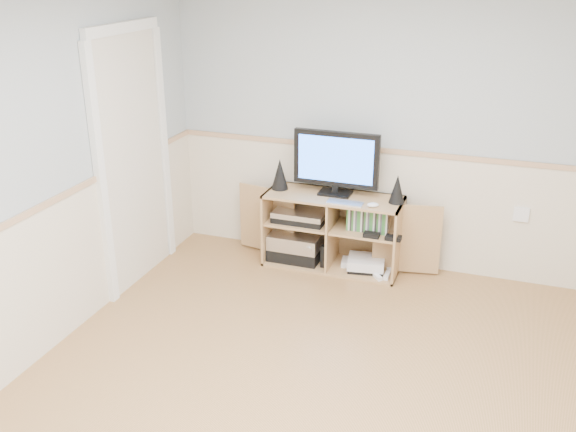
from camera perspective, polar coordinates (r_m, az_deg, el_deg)
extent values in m
cube|color=#B77F51|center=(3.95, 2.99, -17.92)|extent=(4.00, 4.50, 0.02)
cube|color=#A4ADB2|center=(4.26, -23.54, 2.73)|extent=(0.02, 4.50, 2.50)
cube|color=#A4ADB2|center=(5.39, 10.24, 8.03)|extent=(4.00, 0.02, 2.50)
cube|color=beige|center=(5.60, 9.69, 0.53)|extent=(4.00, 0.01, 1.00)
cube|color=tan|center=(5.43, 10.03, 5.62)|extent=(4.00, 0.02, 0.04)
cube|color=beige|center=(5.29, -13.59, 4.66)|extent=(0.03, 0.82, 2.00)
cube|color=tan|center=(5.68, 3.90, -4.28)|extent=(1.17, 0.44, 0.02)
cube|color=tan|center=(5.43, 4.07, 1.68)|extent=(1.17, 0.44, 0.02)
cube|color=tan|center=(5.71, -1.56, -0.61)|extent=(0.02, 0.44, 0.65)
cube|color=tan|center=(5.44, 9.81, -2.15)|extent=(0.02, 0.44, 0.65)
cube|color=tan|center=(5.73, 4.55, -0.58)|extent=(1.17, 0.02, 0.65)
cube|color=tan|center=(5.55, 3.99, -1.37)|extent=(0.02, 0.42, 0.61)
cube|color=tan|center=(5.60, 1.13, -0.46)|extent=(0.55, 0.40, 0.02)
cube|color=tan|center=(5.46, 6.95, -1.24)|extent=(0.55, 0.40, 0.02)
cube|color=tan|center=(5.78, -1.89, -0.32)|extent=(0.56, 0.12, 0.61)
cube|color=tan|center=(5.48, 10.51, -2.00)|extent=(0.56, 0.12, 0.61)
cube|color=black|center=(5.47, 4.22, 2.05)|extent=(0.27, 0.18, 0.02)
cube|color=black|center=(5.46, 4.23, 2.45)|extent=(0.05, 0.04, 0.06)
cube|color=black|center=(5.37, 4.31, 5.09)|extent=(0.73, 0.05, 0.47)
cube|color=#3072FF|center=(5.35, 4.23, 5.01)|extent=(0.64, 0.01, 0.38)
cone|color=black|center=(5.54, -0.73, 3.75)|extent=(0.15, 0.15, 0.27)
cone|color=black|center=(5.30, 9.68, 2.38)|extent=(0.13, 0.13, 0.24)
cube|color=silver|center=(5.27, 5.10, 1.17)|extent=(0.30, 0.12, 0.01)
ellipsoid|color=white|center=(5.21, 7.56, 0.99)|extent=(0.11, 0.10, 0.04)
cube|color=black|center=(5.74, 0.73, -3.22)|extent=(0.45, 0.33, 0.11)
cube|color=silver|center=(5.69, 0.73, -2.13)|extent=(0.45, 0.33, 0.13)
cube|color=black|center=(5.59, 1.13, -0.13)|extent=(0.45, 0.31, 0.05)
cube|color=silver|center=(5.57, 1.14, 0.33)|extent=(0.45, 0.31, 0.05)
cube|color=black|center=(5.60, 3.28, -3.41)|extent=(0.04, 0.14, 0.20)
cube|color=white|center=(5.65, 5.87, -4.13)|extent=(0.23, 0.19, 0.05)
cube|color=black|center=(5.59, 6.94, -4.59)|extent=(0.33, 0.28, 0.03)
cube|color=white|center=(5.56, 6.97, -4.08)|extent=(0.35, 0.30, 0.08)
cube|color=white|center=(5.48, 8.79, -5.24)|extent=(0.04, 0.14, 0.03)
cube|color=white|center=(5.63, 8.91, -4.50)|extent=(0.09, 0.15, 0.03)
cube|color=#3F8C3F|center=(5.40, 7.16, -0.32)|extent=(0.34, 0.13, 0.19)
cube|color=white|center=(5.50, 20.02, 0.16)|extent=(0.12, 0.03, 0.12)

